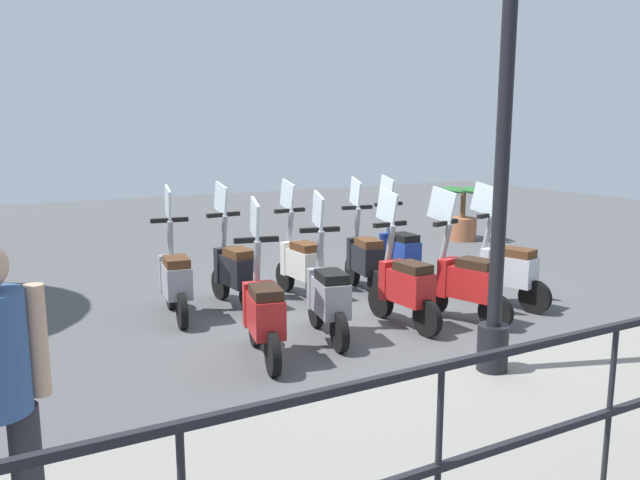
{
  "coord_description": "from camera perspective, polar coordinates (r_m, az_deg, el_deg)",
  "views": [
    {
      "loc": [
        -6.18,
        3.95,
        2.21
      ],
      "look_at": [
        0.2,
        0.5,
        0.9
      ],
      "focal_mm": 35.0,
      "sensor_mm": 36.0,
      "label": 1
    }
  ],
  "objects": [
    {
      "name": "scooter_far_4",
      "position": [
        7.45,
        -13.09,
        -3.44
      ],
      "size": [
        1.23,
        0.44,
        1.54
      ],
      "rotation": [
        0.0,
        0.0,
        -0.12
      ],
      "color": "black",
      "rests_on": "ground_plane"
    },
    {
      "name": "scooter_near_3",
      "position": [
        6.56,
        0.68,
        -5.02
      ],
      "size": [
        1.22,
        0.49,
        1.54
      ],
      "rotation": [
        0.0,
        0.0,
        -0.2
      ],
      "color": "black",
      "rests_on": "ground_plane"
    },
    {
      "name": "ground_plane",
      "position": [
        7.66,
        4.03,
        -6.56
      ],
      "size": [
        28.0,
        28.0,
        0.0
      ],
      "primitive_type": "plane",
      "color": "#4C4C4F"
    },
    {
      "name": "scooter_far_3",
      "position": [
        7.81,
        -7.86,
        -2.64
      ],
      "size": [
        1.23,
        0.44,
        1.54
      ],
      "rotation": [
        0.0,
        0.0,
        0.09
      ],
      "color": "black",
      "rests_on": "ground_plane"
    },
    {
      "name": "scooter_near_4",
      "position": [
        6.0,
        -5.22,
        -6.52
      ],
      "size": [
        1.22,
        0.49,
        1.54
      ],
      "rotation": [
        0.0,
        0.0,
        -0.2
      ],
      "color": "black",
      "rests_on": "ground_plane"
    },
    {
      "name": "potted_palm",
      "position": [
        12.68,
        12.9,
        1.98
      ],
      "size": [
        1.06,
        0.66,
        1.05
      ],
      "color": "#9E5B3D",
      "rests_on": "ground_plane"
    },
    {
      "name": "promenade_walkway",
      "position": [
        5.41,
        22.79,
        -13.82
      ],
      "size": [
        2.2,
        20.0,
        0.15
      ],
      "color": "gray",
      "rests_on": "ground_plane"
    },
    {
      "name": "scooter_far_1",
      "position": [
        8.43,
        4.06,
        -1.61
      ],
      "size": [
        1.23,
        0.47,
        1.54
      ],
      "rotation": [
        0.0,
        0.0,
        -0.17
      ],
      "color": "black",
      "rests_on": "ground_plane"
    },
    {
      "name": "scooter_near_2",
      "position": [
        7.02,
        7.69,
        -4.08
      ],
      "size": [
        1.23,
        0.44,
        1.54
      ],
      "rotation": [
        0.0,
        0.0,
        0.05
      ],
      "color": "black",
      "rests_on": "ground_plane"
    },
    {
      "name": "scooter_far_0",
      "position": [
        8.87,
        7.16,
        -1.06
      ],
      "size": [
        1.23,
        0.44,
        1.54
      ],
      "rotation": [
        0.0,
        0.0,
        -0.04
      ],
      "color": "black",
      "rests_on": "ground_plane"
    },
    {
      "name": "scooter_near_0",
      "position": [
        8.07,
        16.59,
        -2.55
      ],
      "size": [
        1.2,
        0.54,
        1.54
      ],
      "rotation": [
        0.0,
        0.0,
        0.29
      ],
      "color": "black",
      "rests_on": "ground_plane"
    },
    {
      "name": "scooter_far_2",
      "position": [
        8.13,
        -1.82,
        -2.03
      ],
      "size": [
        1.23,
        0.44,
        1.54
      ],
      "rotation": [
        0.0,
        0.0,
        0.05
      ],
      "color": "black",
      "rests_on": "ground_plane"
    },
    {
      "name": "lamp_post_near",
      "position": [
        5.31,
        16.39,
        8.37
      ],
      "size": [
        0.26,
        0.9,
        4.34
      ],
      "color": "black",
      "rests_on": "promenade_walkway"
    },
    {
      "name": "scooter_near_1",
      "position": [
        7.31,
        13.07,
        -3.69
      ],
      "size": [
        1.2,
        0.55,
        1.54
      ],
      "rotation": [
        0.0,
        0.0,
        0.31
      ],
      "color": "black",
      "rests_on": "ground_plane"
    }
  ]
}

